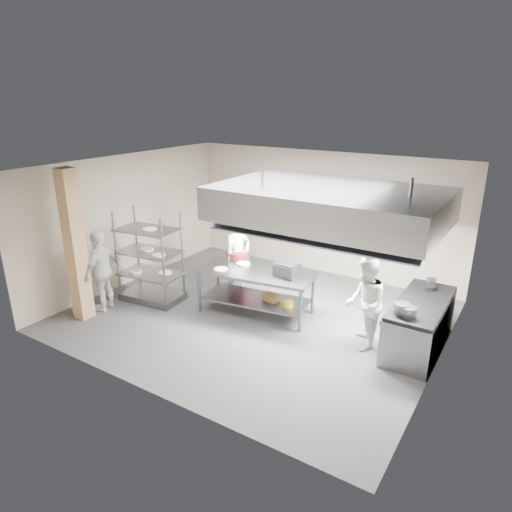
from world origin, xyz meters
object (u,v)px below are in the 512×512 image
Objects in this scene: chef_plating at (102,270)px; griddle at (287,270)px; cooking_range at (419,326)px; stockpot at (402,308)px; island at (256,292)px; chef_head at (238,257)px; chef_line at (365,303)px; pass_rack at (150,257)px.

griddle is at bearing 103.88° from chef_plating.
chef_plating reaches higher than griddle.
cooking_range is 7.72× the size of stockpot.
island is 5.08× the size of griddle.
chef_head is at bearing 136.31° from island.
chef_head reaches higher than griddle.
cooking_range is 2.60m from griddle.
chef_head is at bearing 167.34° from stockpot.
chef_head reaches higher than cooking_range.
chef_head is 1.07× the size of chef_line.
pass_rack is 0.98× the size of cooking_range.
chef_head reaches higher than chef_line.
chef_line reaches higher than griddle.
stockpot is (5.24, 0.39, 0.00)m from pass_rack.
pass_rack is 1.19× the size of chef_line.
chef_line is at bearing -150.85° from cooking_range.
cooking_range is 6.23m from chef_plating.
cooking_range is 1.21× the size of chef_line.
chef_head reaches higher than stockpot.
griddle is (0.64, 0.15, 0.57)m from island.
chef_plating is (-2.75, -1.53, 0.40)m from island.
chef_head is at bearing 169.68° from griddle.
chef_head is 1.04× the size of chef_plating.
stockpot is at bearing -85.29° from chef_head.
island is 0.87m from griddle.
chef_head is at bearing 34.39° from pass_rack.
cooking_range is at bearing 75.82° from stockpot.
pass_rack is 1.00m from chef_plating.
pass_rack is at bearing -158.26° from griddle.
stockpot is at bearing -4.39° from griddle.
island is at bearing -117.03° from chef_line.
chef_plating is 6.58× the size of stockpot.
chef_line is (3.14, -0.67, -0.06)m from chef_head.
stockpot is (3.82, -0.86, 0.10)m from chef_head.
pass_rack is 5.25m from stockpot.
island is 2.41m from pass_rack.
chef_head is (1.42, 1.24, -0.09)m from pass_rack.
pass_rack reaches higher than cooking_range.
chef_plating reaches higher than chef_line.
pass_rack is 7.60× the size of stockpot.
chef_head is 3.91m from stockpot.
pass_rack reaches higher than island.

